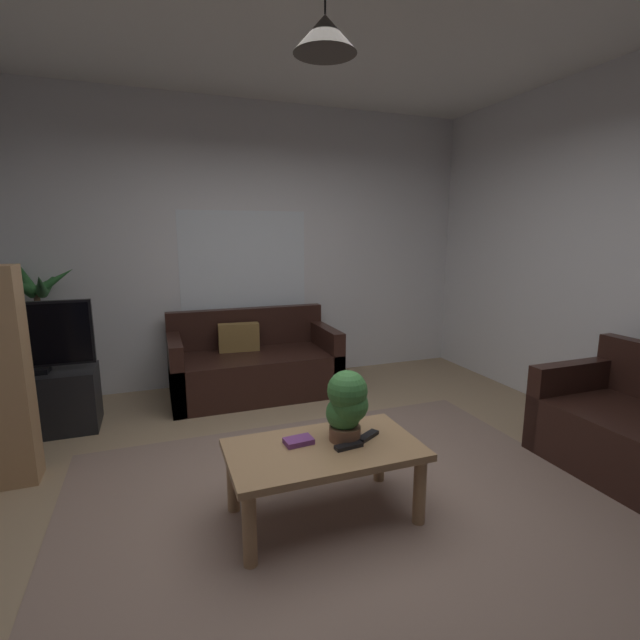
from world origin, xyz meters
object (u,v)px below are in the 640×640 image
at_px(potted_plant_on_table, 347,404).
at_px(tv, 28,337).
at_px(tv_stand, 37,403).
at_px(potted_palm_corner, 42,343).
at_px(coffee_table, 324,458).
at_px(couch_under_window, 254,367).
at_px(book_on_table_0, 299,441).
at_px(remote_on_table_0, 349,446).
at_px(pendant_lamp, 325,34).
at_px(remote_on_table_1, 368,436).

distance_m(potted_plant_on_table, tv, 2.62).
bearing_deg(tv_stand, potted_palm_corner, 93.27).
bearing_deg(coffee_table, couch_under_window, 88.47).
height_order(book_on_table_0, tv, tv).
xyz_separation_m(couch_under_window, potted_palm_corner, (-1.86, 0.24, 0.35)).
bearing_deg(potted_palm_corner, potted_plant_on_table, -50.08).
bearing_deg(tv, tv_stand, 90.00).
bearing_deg(remote_on_table_0, potted_plant_on_table, -22.66).
distance_m(coffee_table, pendant_lamp, 2.14).
bearing_deg(tv, book_on_table_0, -46.47).
relative_size(book_on_table_0, potted_palm_corner, 0.11).
xyz_separation_m(remote_on_table_0, pendant_lamp, (-0.12, 0.06, 2.06)).
relative_size(potted_palm_corner, pendant_lamp, 2.94).
bearing_deg(potted_palm_corner, couch_under_window, -7.35).
relative_size(book_on_table_0, potted_plant_on_table, 0.38).
height_order(couch_under_window, tv, tv).
bearing_deg(couch_under_window, book_on_table_0, -94.99).
height_order(tv_stand, pendant_lamp, pendant_lamp).
height_order(book_on_table_0, potted_plant_on_table, potted_plant_on_table).
bearing_deg(tv_stand, remote_on_table_0, -45.21).
relative_size(couch_under_window, book_on_table_0, 10.21).
distance_m(couch_under_window, coffee_table, 2.13).
bearing_deg(book_on_table_0, couch_under_window, 85.01).
height_order(remote_on_table_0, potted_palm_corner, potted_palm_corner).
distance_m(coffee_table, tv_stand, 2.55).
distance_m(potted_plant_on_table, tv_stand, 2.66).
height_order(remote_on_table_1, tv_stand, tv_stand).
distance_m(couch_under_window, potted_palm_corner, 1.90).
distance_m(remote_on_table_0, tv_stand, 2.69).
relative_size(book_on_table_0, tv_stand, 0.18).
distance_m(tv_stand, tv, 0.54).
xyz_separation_m(book_on_table_0, remote_on_table_1, (0.40, -0.07, -0.00)).
relative_size(couch_under_window, remote_on_table_1, 10.06).
bearing_deg(remote_on_table_0, pendant_lamp, 56.15).
xyz_separation_m(coffee_table, pendant_lamp, (-0.00, -0.00, 2.14)).
xyz_separation_m(book_on_table_0, tv_stand, (-1.65, 1.76, -0.19)).
relative_size(tv_stand, pendant_lamp, 1.86).
bearing_deg(remote_on_table_0, potted_palm_corner, 32.38).
bearing_deg(tv, remote_on_table_1, -41.45).
xyz_separation_m(book_on_table_0, potted_palm_corner, (-1.68, 2.28, 0.18)).
height_order(book_on_table_0, potted_palm_corner, potted_palm_corner).
xyz_separation_m(remote_on_table_0, potted_palm_corner, (-1.92, 2.43, 0.18)).
bearing_deg(remote_on_table_1, tv, 18.14).
bearing_deg(pendant_lamp, couch_under_window, 88.47).
bearing_deg(pendant_lamp, potted_palm_corner, 127.25).
height_order(remote_on_table_1, potted_palm_corner, potted_palm_corner).
bearing_deg(book_on_table_0, potted_palm_corner, 126.31).
height_order(coffee_table, potted_palm_corner, potted_palm_corner).
xyz_separation_m(remote_on_table_0, remote_on_table_1, (0.15, 0.08, 0.00)).
height_order(potted_plant_on_table, pendant_lamp, pendant_lamp).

